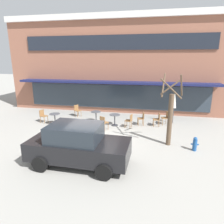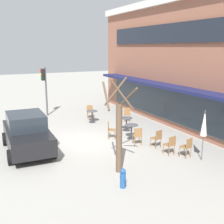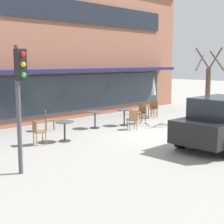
# 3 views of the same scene
# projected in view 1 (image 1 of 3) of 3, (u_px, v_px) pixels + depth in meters

# --- Properties ---
(ground_plane) EXTENTS (80.00, 80.00, 0.00)m
(ground_plane) POSITION_uv_depth(u_px,v_px,m) (94.00, 141.00, 10.90)
(ground_plane) COLOR #9E9B93
(building_facade) EXTENTS (18.26, 9.10, 7.65)m
(building_facade) POSITION_uv_depth(u_px,v_px,m) (123.00, 64.00, 19.32)
(building_facade) COLOR #935B47
(building_facade) RESTS_ON ground
(cafe_table_near_wall) EXTENTS (0.70, 0.70, 0.76)m
(cafe_table_near_wall) POSITION_uv_depth(u_px,v_px,m) (115.00, 118.00, 13.26)
(cafe_table_near_wall) COLOR #333338
(cafe_table_near_wall) RESTS_ON ground
(cafe_table_streetside) EXTENTS (0.70, 0.70, 0.76)m
(cafe_table_streetside) POSITION_uv_depth(u_px,v_px,m) (55.00, 117.00, 13.45)
(cafe_table_streetside) COLOR #333338
(cafe_table_streetside) RESTS_ON ground
(cafe_table_by_tree) EXTENTS (0.70, 0.70, 0.76)m
(cafe_table_by_tree) POSITION_uv_depth(u_px,v_px,m) (96.00, 115.00, 13.99)
(cafe_table_by_tree) COLOR #333338
(cafe_table_by_tree) RESTS_ON ground
(patio_umbrella_green_folded) EXTENTS (0.28, 0.28, 2.20)m
(patio_umbrella_green_folded) POSITION_uv_depth(u_px,v_px,m) (174.00, 100.00, 13.42)
(patio_umbrella_green_folded) COLOR #4C4C51
(patio_umbrella_green_folded) RESTS_ON ground
(cafe_chair_0) EXTENTS (0.49, 0.49, 0.89)m
(cafe_chair_0) POSITION_uv_depth(u_px,v_px,m) (43.00, 115.00, 13.89)
(cafe_chair_0) COLOR olive
(cafe_chair_0) RESTS_ON ground
(cafe_chair_1) EXTENTS (0.48, 0.48, 0.89)m
(cafe_chair_1) POSITION_uv_depth(u_px,v_px,m) (142.00, 118.00, 13.30)
(cafe_chair_1) COLOR olive
(cafe_chair_1) RESTS_ON ground
(cafe_chair_2) EXTENTS (0.54, 0.54, 0.89)m
(cafe_chair_2) POSITION_uv_depth(u_px,v_px,m) (103.00, 122.00, 12.43)
(cafe_chair_2) COLOR olive
(cafe_chair_2) RESTS_ON ground
(cafe_chair_3) EXTENTS (0.49, 0.49, 0.89)m
(cafe_chair_3) POSITION_uv_depth(u_px,v_px,m) (166.00, 117.00, 13.45)
(cafe_chair_3) COLOR olive
(cafe_chair_3) RESTS_ON ground
(cafe_chair_4) EXTENTS (0.48, 0.48, 0.89)m
(cafe_chair_4) POSITION_uv_depth(u_px,v_px,m) (130.00, 120.00, 12.83)
(cafe_chair_4) COLOR olive
(cafe_chair_4) RESTS_ON ground
(cafe_chair_5) EXTENTS (0.45, 0.45, 0.89)m
(cafe_chair_5) POSITION_uv_depth(u_px,v_px,m) (157.00, 119.00, 13.11)
(cafe_chair_5) COLOR olive
(cafe_chair_5) RESTS_ON ground
(cafe_chair_6) EXTENTS (0.55, 0.55, 0.89)m
(cafe_chair_6) POSITION_uv_depth(u_px,v_px,m) (77.00, 110.00, 15.34)
(cafe_chair_6) COLOR olive
(cafe_chair_6) RESTS_ON ground
(parked_sedan) EXTENTS (4.24, 2.09, 1.76)m
(parked_sedan) POSITION_uv_depth(u_px,v_px,m) (78.00, 145.00, 8.32)
(parked_sedan) COLOR black
(parked_sedan) RESTS_ON ground
(street_tree) EXTENTS (1.17, 1.20, 3.67)m
(street_tree) POSITION_uv_depth(u_px,v_px,m) (170.00, 114.00, 10.00)
(street_tree) COLOR brown
(street_tree) RESTS_ON ground
(fire_hydrant) EXTENTS (0.36, 0.20, 0.71)m
(fire_hydrant) POSITION_uv_depth(u_px,v_px,m) (195.00, 144.00, 9.67)
(fire_hydrant) COLOR #1E4C8C
(fire_hydrant) RESTS_ON ground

